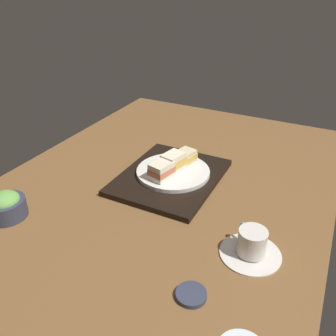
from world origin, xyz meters
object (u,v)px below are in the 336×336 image
Objects in this scene: salad_bowl at (6,206)px; coffee_cup at (251,245)px; sandwich_middle at (173,162)px; small_sauce_dish at (191,295)px; sandwich_plate at (173,172)px; sandwich_far at (161,170)px; sandwich_near at (185,157)px.

salad_bowl reaches higher than coffee_cup.
small_sauce_dish is (40.76, 24.15, -5.50)cm from sandwich_middle.
sandwich_far is at bearing -11.56° from sandwich_plate.
small_sauce_dish is at bearing 87.63° from salad_bowl.
sandwich_far is (6.02, -1.23, -0.28)cm from sandwich_middle.
sandwich_near is at bearing 143.37° from salad_bowl.
sandwich_middle is 0.79× the size of salad_bowl.
sandwich_far reaches higher than coffee_cup.
sandwich_near reaches higher than small_sauce_dish.
sandwich_far is 43.34cm from small_sauce_dish.
coffee_cup is at bearing 103.70° from salad_bowl.
coffee_cup is at bearing 46.48° from sandwich_near.
coffee_cup is at bearing 156.96° from small_sauce_dish.
sandwich_far reaches higher than sandwich_plate.
sandwich_middle is at bearing 168.44° from sandwich_far.
sandwich_near is at bearing -133.52° from coffee_cup.
small_sauce_dish is at bearing 30.64° from sandwich_plate.
sandwich_far is at bearing -143.85° from small_sauce_dish.
sandwich_middle reaches higher than sandwich_plate.
sandwich_near is 0.58× the size of coffee_cup.
small_sauce_dish is (40.76, 24.15, -1.95)cm from sandwich_plate.
sandwich_plate is 39.15cm from coffee_cup.
salad_bowl reaches higher than sandwich_plate.
sandwich_plate is at bearing -125.88° from coffee_cup.
sandwich_near is 1.01× the size of sandwich_middle.
coffee_cup is at bearing 54.12° from sandwich_middle.
coffee_cup is (-15.49, 63.54, -0.69)cm from salad_bowl.
sandwich_plate is 6.74cm from sandwich_near.
sandwich_plate is at bearing 140.39° from salad_bowl.
salad_bowl is 56.09cm from small_sauce_dish.
sandwich_middle is at bearing -125.88° from coffee_cup.
sandwich_plate is 3.57× the size of small_sauce_dish.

